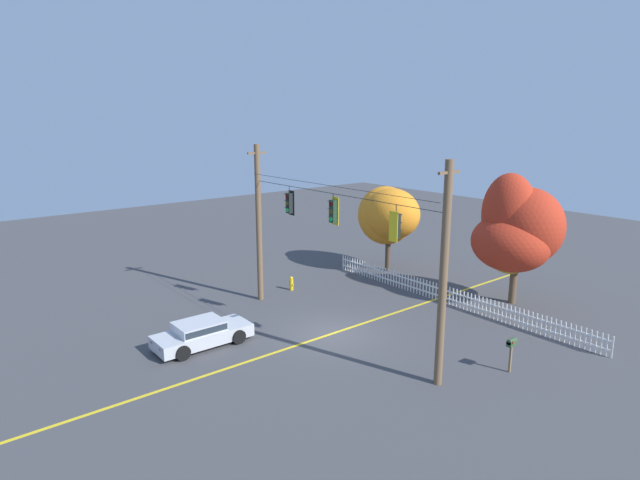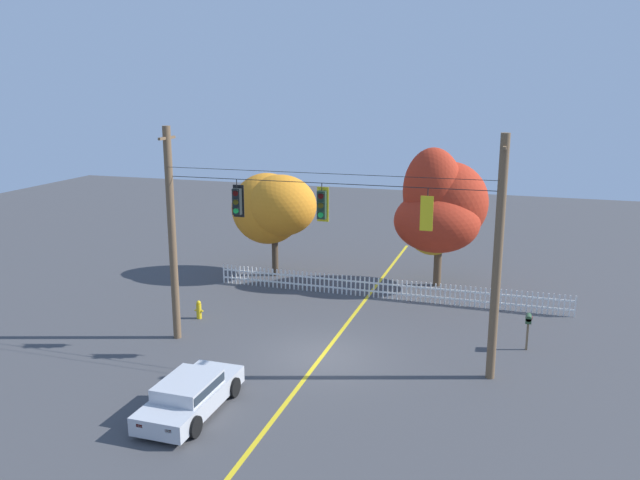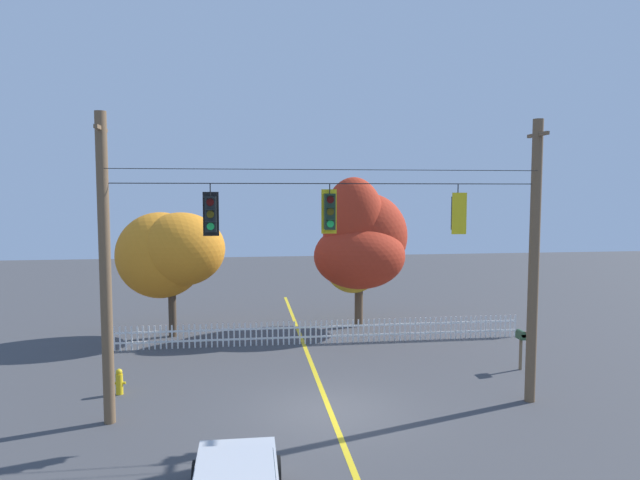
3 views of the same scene
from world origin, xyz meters
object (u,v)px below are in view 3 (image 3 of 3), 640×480
at_px(traffic_signal_northbound_secondary, 458,213).
at_px(fire_hydrant, 119,382).
at_px(autumn_oak_far_east, 358,247).
at_px(traffic_signal_westbound_side, 211,214).
at_px(roadside_mailbox, 521,338).
at_px(autumn_maple_mid, 361,240).
at_px(autumn_maple_near_fence, 170,253).
at_px(traffic_signal_northbound_primary, 330,211).

xyz_separation_m(traffic_signal_northbound_secondary, fire_hydrant, (-10.00, 2.24, -5.28)).
distance_m(traffic_signal_northbound_secondary, autumn_oak_far_east, 10.63).
relative_size(traffic_signal_westbound_side, roadside_mailbox, 1.01).
bearing_deg(autumn_maple_mid, traffic_signal_northbound_secondary, -85.69).
bearing_deg(autumn_maple_near_fence, autumn_maple_mid, 4.04).
xyz_separation_m(traffic_signal_westbound_side, roadside_mailbox, (10.56, 2.92, -4.53)).
bearing_deg(traffic_signal_westbound_side, autumn_maple_mid, 57.97).
bearing_deg(autumn_oak_far_east, traffic_signal_westbound_side, -120.83).
bearing_deg(autumn_maple_near_fence, autumn_oak_far_east, 6.94).
bearing_deg(traffic_signal_northbound_primary, traffic_signal_westbound_side, -179.99).
distance_m(autumn_maple_mid, autumn_oak_far_east, 0.55).
xyz_separation_m(autumn_maple_mid, roadside_mailbox, (4.32, -7.06, -2.90)).
distance_m(traffic_signal_northbound_primary, roadside_mailbox, 9.09).
bearing_deg(traffic_signal_westbound_side, autumn_maple_near_fence, 103.88).
xyz_separation_m(traffic_signal_northbound_primary, traffic_signal_northbound_secondary, (3.72, -0.02, -0.06)).
height_order(autumn_maple_mid, autumn_oak_far_east, autumn_maple_mid).
relative_size(traffic_signal_westbound_side, autumn_maple_near_fence, 0.26).
relative_size(traffic_signal_westbound_side, traffic_signal_northbound_secondary, 1.00).
relative_size(traffic_signal_northbound_secondary, autumn_maple_mid, 0.21).
height_order(traffic_signal_northbound_secondary, autumn_maple_mid, autumn_maple_mid).
bearing_deg(traffic_signal_westbound_side, fire_hydrant, 143.50).
xyz_separation_m(traffic_signal_northbound_secondary, autumn_maple_near_fence, (-9.31, 9.39, -2.00)).
xyz_separation_m(traffic_signal_westbound_side, traffic_signal_northbound_primary, (3.27, 0.00, 0.05)).
bearing_deg(autumn_maple_near_fence, traffic_signal_northbound_primary, -59.21).
height_order(traffic_signal_northbound_secondary, autumn_maple_near_fence, traffic_signal_northbound_secondary).
xyz_separation_m(traffic_signal_westbound_side, autumn_oak_far_east, (6.21, 10.41, -1.95)).
bearing_deg(roadside_mailbox, autumn_oak_far_east, 120.15).
height_order(autumn_maple_mid, roadside_mailbox, autumn_maple_mid).
bearing_deg(autumn_oak_far_east, fire_hydrant, -138.41).
bearing_deg(traffic_signal_westbound_side, autumn_oak_far_east, 59.17).
height_order(traffic_signal_westbound_side, traffic_signal_northbound_primary, same).
height_order(traffic_signal_westbound_side, traffic_signal_northbound_secondary, same).
height_order(traffic_signal_westbound_side, autumn_maple_near_fence, traffic_signal_westbound_side).
xyz_separation_m(traffic_signal_westbound_side, autumn_maple_near_fence, (-2.31, 9.37, -2.01)).
bearing_deg(roadside_mailbox, autumn_maple_near_fence, 153.39).
distance_m(traffic_signal_northbound_secondary, fire_hydrant, 11.53).
xyz_separation_m(autumn_oak_far_east, fire_hydrant, (-9.22, -8.18, -3.33)).
bearing_deg(fire_hydrant, traffic_signal_northbound_primary, -19.51).
distance_m(autumn_oak_far_east, roadside_mailbox, 9.04).
relative_size(traffic_signal_northbound_primary, roadside_mailbox, 0.99).
relative_size(fire_hydrant, roadside_mailbox, 0.57).
bearing_deg(fire_hydrant, autumn_maple_near_fence, 84.47).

